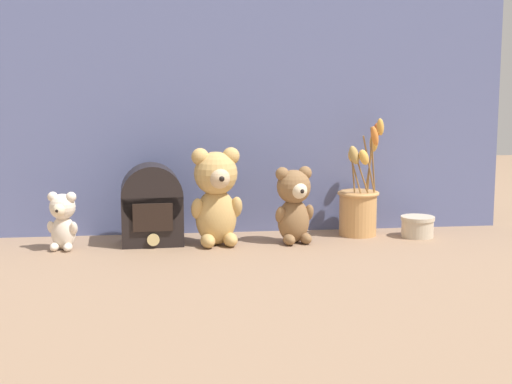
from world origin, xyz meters
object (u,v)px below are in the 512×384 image
object	(u,v)px
teddy_bear_medium	(294,203)
teddy_bear_small	(62,220)
vintage_radio	(152,206)
teddy_bear_large	(216,195)
flower_vase	(359,204)
decorative_tin_tall	(417,226)

from	to	relation	value
teddy_bear_medium	teddy_bear_small	xyz separation A→B (m)	(-0.59, -0.01, -0.03)
teddy_bear_medium	vintage_radio	distance (m)	0.37
teddy_bear_large	flower_vase	world-z (taller)	flower_vase
teddy_bear_medium	teddy_bear_small	bearing A→B (deg)	-179.14
teddy_bear_large	teddy_bear_medium	bearing A→B (deg)	0.11
teddy_bear_small	vintage_radio	distance (m)	0.23
teddy_bear_small	vintage_radio	xyz separation A→B (m)	(0.22, 0.04, 0.02)
teddy_bear_medium	teddy_bear_small	distance (m)	0.59
vintage_radio	decorative_tin_tall	xyz separation A→B (m)	(0.71, -0.00, -0.07)
teddy_bear_large	flower_vase	bearing A→B (deg)	10.53
teddy_bear_medium	vintage_radio	size ratio (longest dim) A/B	0.96
decorative_tin_tall	teddy_bear_medium	bearing A→B (deg)	-174.77
teddy_bear_large	vintage_radio	xyz separation A→B (m)	(-0.16, 0.04, -0.03)
teddy_bear_small	flower_vase	xyz separation A→B (m)	(0.78, 0.08, 0.01)
teddy_bear_large	decorative_tin_tall	bearing A→B (deg)	3.34
flower_vase	vintage_radio	distance (m)	0.56
teddy_bear_large	flower_vase	xyz separation A→B (m)	(0.39, 0.07, -0.05)
teddy_bear_small	flower_vase	bearing A→B (deg)	5.98
decorative_tin_tall	teddy_bear_small	bearing A→B (deg)	-177.52
teddy_bear_medium	vintage_radio	bearing A→B (deg)	174.53
teddy_bear_large	decorative_tin_tall	world-z (taller)	teddy_bear_large
teddy_bear_large	vintage_radio	distance (m)	0.17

